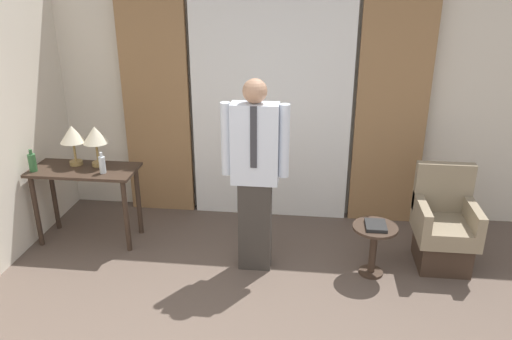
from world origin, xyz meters
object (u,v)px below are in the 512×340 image
(table_lamp_right, at_px, (95,137))
(person, at_px, (255,170))
(desk, at_px, (85,182))
(side_table, at_px, (374,242))
(armchair, at_px, (443,230))
(book, at_px, (376,225))
(table_lamp_left, at_px, (72,136))
(bottle_by_lamp, at_px, (102,164))
(bottle_near_edge, at_px, (32,162))

(table_lamp_right, xyz_separation_m, person, (1.64, -0.42, -0.11))
(table_lamp_right, bearing_deg, desk, -140.55)
(desk, height_order, side_table, desk)
(desk, height_order, table_lamp_right, table_lamp_right)
(armchair, distance_m, book, 0.74)
(side_table, distance_m, book, 0.17)
(table_lamp_left, relative_size, bottle_by_lamp, 1.95)
(bottle_near_edge, bearing_deg, desk, 14.48)
(desk, xyz_separation_m, bottle_by_lamp, (0.24, -0.09, 0.23))
(desk, height_order, bottle_by_lamp, bottle_by_lamp)
(table_lamp_right, bearing_deg, bottle_near_edge, -159.47)
(table_lamp_right, relative_size, book, 1.80)
(side_table, xyz_separation_m, book, (0.00, -0.01, 0.17))
(side_table, bearing_deg, person, 179.98)
(bottle_near_edge, relative_size, side_table, 0.46)
(bottle_near_edge, bearing_deg, table_lamp_right, 20.53)
(table_lamp_right, height_order, person, person)
(armchair, xyz_separation_m, side_table, (-0.67, -0.27, -0.02))
(table_lamp_left, relative_size, armchair, 0.44)
(table_lamp_left, relative_size, book, 1.80)
(table_lamp_left, height_order, side_table, table_lamp_left)
(table_lamp_right, bearing_deg, person, -14.46)
(armchair, bearing_deg, side_table, -157.92)
(book, bearing_deg, side_table, 100.21)
(table_lamp_left, relative_size, person, 0.23)
(book, bearing_deg, table_lamp_left, 171.69)
(side_table, bearing_deg, bottle_by_lamp, 174.73)
(bottle_by_lamp, height_order, armchair, bottle_by_lamp)
(table_lamp_right, xyz_separation_m, bottle_near_edge, (-0.58, -0.22, -0.21))
(person, xyz_separation_m, book, (1.09, -0.01, -0.48))
(desk, relative_size, armchair, 1.11)
(desk, bearing_deg, side_table, -6.53)
(bottle_by_lamp, bearing_deg, book, -5.49)
(bottle_near_edge, distance_m, person, 2.23)
(bottle_near_edge, xyz_separation_m, side_table, (3.31, -0.21, -0.55))
(desk, xyz_separation_m, table_lamp_right, (0.12, 0.10, 0.45))
(book, bearing_deg, person, 179.45)
(book, bearing_deg, bottle_by_lamp, 174.51)
(desk, distance_m, book, 2.87)
(bottle_by_lamp, bearing_deg, side_table, -5.27)
(table_lamp_right, distance_m, side_table, 2.87)
(bottle_near_edge, height_order, armchair, bottle_near_edge)
(person, bearing_deg, desk, 169.52)
(bottle_by_lamp, height_order, book, bottle_by_lamp)
(table_lamp_left, distance_m, table_lamp_right, 0.24)
(table_lamp_right, distance_m, book, 2.83)
(table_lamp_left, xyz_separation_m, bottle_by_lamp, (0.36, -0.18, -0.22))
(bottle_near_edge, bearing_deg, person, -5.34)
(bottle_near_edge, bearing_deg, armchair, 0.93)
(desk, distance_m, bottle_near_edge, 0.53)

